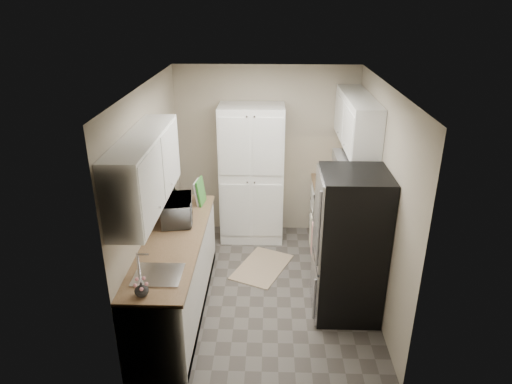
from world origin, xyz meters
TOP-DOWN VIEW (x-y plane):
  - ground at (0.00, 0.00)m, footprint 3.20×3.20m
  - room_shell at (-0.02, -0.01)m, footprint 2.64×3.24m
  - pantry_cabinet at (-0.20, 1.32)m, footprint 0.90×0.55m
  - base_cabinet_left at (-0.99, -0.43)m, footprint 0.60×2.30m
  - countertop_left at (-0.99, -0.43)m, footprint 0.63×2.33m
  - base_cabinet_right at (0.99, 1.19)m, footprint 0.60×0.80m
  - countertop_right at (0.99, 1.19)m, footprint 0.63×0.83m
  - electric_range at (0.97, 0.39)m, footprint 0.71×0.78m
  - refrigerator at (0.94, -0.41)m, footprint 0.70×0.72m
  - microwave at (-1.02, -0.02)m, footprint 0.43×0.56m
  - wine_bottle at (-1.13, 0.42)m, footprint 0.07×0.07m
  - flower_vase at (-1.06, -1.47)m, footprint 0.15×0.15m
  - cutting_board at (-0.81, 0.49)m, footprint 0.05×0.26m
  - toaster_oven at (1.02, 1.26)m, footprint 0.31×0.38m
  - fruit_basket at (1.03, 1.26)m, footprint 0.30×0.30m
  - kitchen_mat at (-0.03, 0.45)m, footprint 0.87×1.05m

SIDE VIEW (x-z plane):
  - ground at x=0.00m, z-range 0.00..0.00m
  - kitchen_mat at x=-0.03m, z-range 0.00..0.01m
  - base_cabinet_left at x=-0.99m, z-range 0.00..0.88m
  - base_cabinet_right at x=0.99m, z-range 0.00..0.88m
  - electric_range at x=0.97m, z-range -0.09..1.04m
  - refrigerator at x=0.94m, z-range 0.00..1.70m
  - countertop_left at x=-0.99m, z-range 0.88..0.92m
  - countertop_right at x=0.99m, z-range 0.88..0.92m
  - flower_vase at x=-1.06m, z-range 0.92..1.05m
  - pantry_cabinet at x=-0.20m, z-range 0.00..2.00m
  - toaster_oven at x=1.02m, z-range 0.92..1.13m
  - wine_bottle at x=-1.13m, z-range 0.92..1.18m
  - microwave at x=-1.02m, z-range 0.92..1.20m
  - cutting_board at x=-0.81m, z-range 0.92..1.25m
  - fruit_basket at x=1.03m, z-range 1.13..1.23m
  - room_shell at x=-0.02m, z-range 0.37..2.89m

